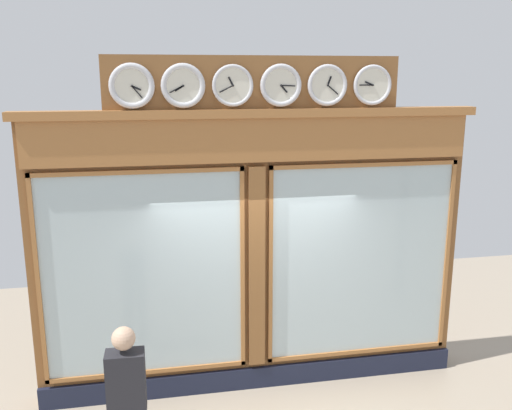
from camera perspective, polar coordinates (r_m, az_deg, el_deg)
The scene contains 2 objects.
shop_facade at distance 6.90m, azimuth -0.21°, elevation -4.40°, with size 5.45×0.42×4.16m.
pedestrian at distance 5.68m, azimuth -13.13°, elevation -19.11°, with size 0.37×0.23×1.69m.
Camera 1 is at (1.22, 6.34, 3.94)m, focal length 38.83 mm.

